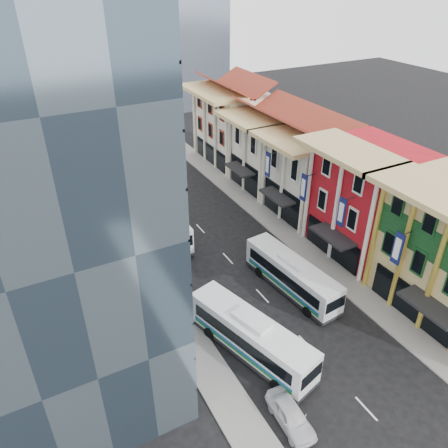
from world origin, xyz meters
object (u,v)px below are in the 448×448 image
bus_left_far (161,220)px  sedan_left (291,415)px  bus_right (292,274)px  bus_left_near (251,336)px  office_tower (35,172)px

bus_left_far → sedan_left: 27.32m
bus_left_far → bus_right: (7.48, -15.41, -0.16)m
bus_left_far → sedan_left: bus_left_far is taller
bus_left_near → sedan_left: 6.90m
bus_right → sedan_left: 14.61m
bus_right → sedan_left: bus_right is taller
bus_left_far → bus_left_near: bearing=-90.5°
bus_left_near → sedan_left: (-0.83, -6.76, -1.13)m
office_tower → bus_left_far: (12.49, 10.97, -13.03)m
bus_left_far → bus_right: bus_left_far is taller
office_tower → sedan_left: (11.50, -16.30, -14.22)m
office_tower → sedan_left: size_ratio=6.52×
bus_right → bus_left_far: bearing=109.9°
bus_left_far → office_tower: bearing=-138.8°
office_tower → bus_right: bearing=-12.5°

